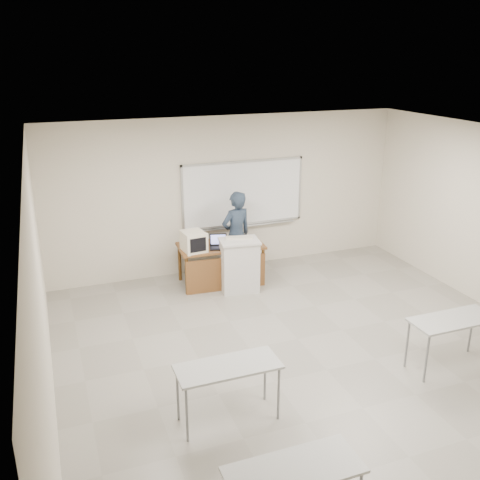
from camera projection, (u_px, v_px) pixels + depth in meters
name	position (u px, v px, depth m)	size (l,w,h in m)	color
floor	(327.00, 370.00, 7.28)	(7.00, 8.00, 0.01)	gray
whiteboard	(243.00, 194.00, 10.39)	(2.48, 0.10, 1.31)	white
student_desks	(391.00, 382.00, 5.87)	(4.40, 2.20, 0.73)	gray
instructor_desk	(223.00, 256.00, 9.78)	(1.55, 0.77, 0.75)	brown
podium	(239.00, 265.00, 9.57)	(0.69, 0.50, 0.96)	silver
crt_monitor	(193.00, 241.00, 9.46)	(0.39, 0.44, 0.37)	beige
laptop	(218.00, 245.00, 9.65)	(0.31, 0.29, 0.23)	black
mouse	(252.00, 244.00, 9.81)	(0.09, 0.06, 0.04)	#B6B7BE
keyboard	(239.00, 238.00, 9.49)	(0.48, 0.16, 0.03)	beige
presenter	(236.00, 235.00, 10.01)	(0.62, 0.41, 1.70)	black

